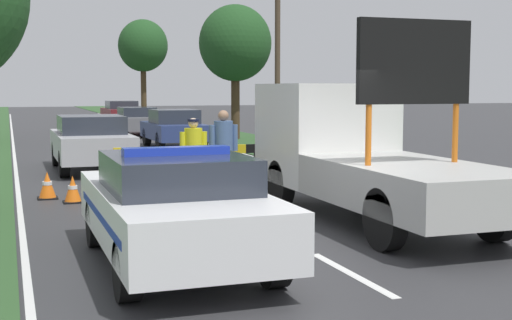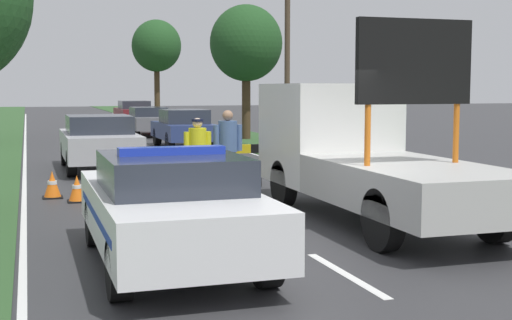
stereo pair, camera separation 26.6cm
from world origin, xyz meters
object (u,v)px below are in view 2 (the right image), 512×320
work_truck (357,151)px  traffic_cone_near_police (52,185)px  police_officer (198,150)px  pedestrian_civilian (228,144)px  traffic_cone_centre_front (195,169)px  road_barrier (199,153)px  queued_car_suv_grey (148,120)px  queued_car_wagon_maroon (134,114)px  roadside_tree_near_right (246,44)px  traffic_cone_near_truck (77,189)px  utility_pole (287,26)px  queued_car_hatch_blue (184,128)px  queued_car_sedan_silver (99,141)px  police_car (171,207)px  roadside_tree_mid_right (156,46)px

work_truck → traffic_cone_near_police: bearing=-36.1°
police_officer → pedestrian_civilian: bearing=-137.9°
traffic_cone_near_police → traffic_cone_centre_front: traffic_cone_centre_front is taller
road_barrier → queued_car_suv_grey: 18.45m
work_truck → pedestrian_civilian: (-1.43, 3.30, -0.11)m
queued_car_suv_grey → queued_car_wagon_maroon: bearing=-92.6°
police_officer → traffic_cone_centre_front: 2.39m
queued_car_wagon_maroon → roadside_tree_near_right: 11.61m
traffic_cone_near_police → traffic_cone_centre_front: bearing=26.3°
traffic_cone_near_truck → utility_pole: (8.27, 10.43, 4.25)m
traffic_cone_near_truck → traffic_cone_near_police: bearing=123.7°
pedestrian_civilian → queued_car_wagon_maroon: pedestrian_civilian is taller
queued_car_suv_grey → roadside_tree_near_right: size_ratio=0.76×
work_truck → traffic_cone_near_truck: 5.56m
police_officer → roadside_tree_near_right: bearing=-86.2°
traffic_cone_centre_front → traffic_cone_near_truck: size_ratio=1.14×
road_barrier → utility_pole: 11.63m
police_officer → traffic_cone_centre_front: size_ratio=2.68×
traffic_cone_centre_front → road_barrier: bearing=-99.3°
pedestrian_civilian → traffic_cone_near_truck: 3.28m
road_barrier → roadside_tree_near_right: bearing=65.7°
work_truck → utility_pole: (3.66, 13.41, 3.37)m
queued_car_hatch_blue → queued_car_wagon_maroon: (0.12, 13.95, 0.06)m
queued_car_hatch_blue → utility_pole: utility_pole is taller
utility_pole → traffic_cone_near_truck: bearing=-128.4°
queued_car_sedan_silver → traffic_cone_near_truck: bearing=80.1°
roadside_tree_near_right → police_car: bearing=-109.5°
police_car → pedestrian_civilian: 6.29m
pedestrian_civilian → queued_car_sedan_silver: (-2.22, 5.21, -0.25)m
police_officer → pedestrian_civilian: pedestrian_civilian is taller
queued_car_hatch_blue → utility_pole: 5.42m
police_officer → traffic_cone_near_police: bearing=13.0°
roadside_tree_mid_right → police_car: bearing=-99.7°
queued_car_suv_grey → roadside_tree_mid_right: (3.19, 15.65, 4.38)m
pedestrian_civilian → utility_pole: size_ratio=0.20×
traffic_cone_centre_front → queued_car_suv_grey: 17.02m
pedestrian_civilian → roadside_tree_mid_right: (4.56, 34.61, 4.06)m
pedestrian_civilian → traffic_cone_centre_front: size_ratio=2.92×
queued_car_suv_grey → queued_car_wagon_maroon: size_ratio=0.97×
police_officer → queued_car_suv_grey: 19.30m
queued_car_sedan_silver → utility_pole: utility_pole is taller
queued_car_suv_grey → traffic_cone_near_police: bearing=75.0°
work_truck → road_barrier: 4.36m
traffic_cone_near_truck → queued_car_sedan_silver: 5.63m
road_barrier → utility_pole: bearing=56.2°
queued_car_sedan_silver → utility_pole: bearing=-146.1°
police_officer → traffic_cone_near_truck: 2.56m
traffic_cone_near_truck → pedestrian_civilian: bearing=5.7°
work_truck → traffic_cone_near_truck: (-4.61, 2.99, -0.88)m
queued_car_sedan_silver → police_car: bearing=89.2°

